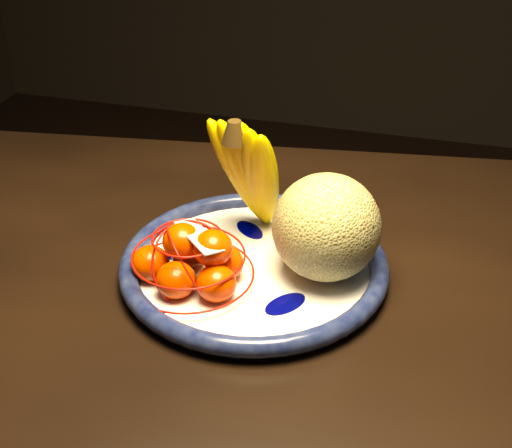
% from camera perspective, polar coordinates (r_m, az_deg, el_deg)
% --- Properties ---
extents(dining_table, '(1.61, 1.10, 0.75)m').
position_cam_1_polar(dining_table, '(0.91, 11.05, -11.70)').
color(dining_table, black).
rests_on(dining_table, ground).
extents(fruit_bowl, '(0.34, 0.34, 0.03)m').
position_cam_1_polar(fruit_bowl, '(0.91, -0.17, -3.36)').
color(fruit_bowl, white).
rests_on(fruit_bowl, dining_table).
extents(cantaloupe, '(0.13, 0.13, 0.13)m').
position_cam_1_polar(cantaloupe, '(0.86, 5.65, -0.25)').
color(cantaloupe, olive).
rests_on(cantaloupe, fruit_bowl).
extents(banana_bunch, '(0.12, 0.12, 0.19)m').
position_cam_1_polar(banana_bunch, '(0.92, -0.30, 4.31)').
color(banana_bunch, '#E6CC00').
rests_on(banana_bunch, fruit_bowl).
extents(mandarin_bag, '(0.20, 0.20, 0.10)m').
position_cam_1_polar(mandarin_bag, '(0.86, -5.15, -3.00)').
color(mandarin_bag, '#FF4700').
rests_on(mandarin_bag, fruit_bowl).
extents(price_tag, '(0.07, 0.07, 0.01)m').
position_cam_1_polar(price_tag, '(0.84, -4.59, -0.99)').
color(price_tag, white).
rests_on(price_tag, mandarin_bag).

